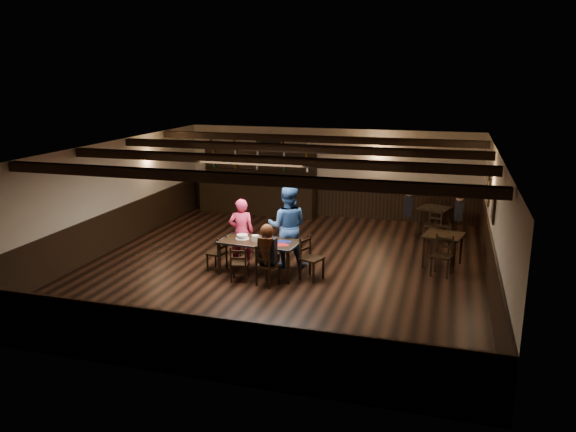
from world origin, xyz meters
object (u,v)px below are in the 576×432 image
(man_blue, at_px, (287,227))
(cake, at_px, (242,237))
(dining_table, at_px, (260,244))
(chair_near_right, at_px, (265,263))
(bar_counter, at_px, (258,190))
(chair_near_left, at_px, (239,261))
(woman_pink, at_px, (241,232))

(man_blue, height_order, cake, man_blue)
(dining_table, bearing_deg, chair_near_right, -62.54)
(dining_table, relative_size, bar_counter, 0.46)
(man_blue, bearing_deg, cake, 25.89)
(man_blue, relative_size, cake, 6.19)
(chair_near_left, height_order, cake, cake)
(chair_near_left, relative_size, man_blue, 0.41)
(chair_near_right, relative_size, woman_pink, 0.55)
(dining_table, relative_size, woman_pink, 1.16)
(chair_near_right, relative_size, cake, 2.83)
(chair_near_right, bearing_deg, man_blue, 86.70)
(woman_pink, height_order, bar_counter, bar_counter)
(bar_counter, bearing_deg, cake, -74.35)
(man_blue, bearing_deg, chair_near_left, 52.09)
(dining_table, distance_m, chair_near_right, 0.81)
(man_blue, distance_m, cake, 1.07)
(man_blue, xyz_separation_m, bar_counter, (-2.33, 4.61, -0.21))
(cake, distance_m, bar_counter, 5.42)
(chair_near_left, xyz_separation_m, chair_near_right, (0.62, -0.09, 0.05))
(chair_near_left, bearing_deg, chair_near_right, -8.10)
(dining_table, height_order, chair_near_right, chair_near_right)
(chair_near_right, xyz_separation_m, bar_counter, (-2.25, 5.97, 0.22))
(dining_table, bearing_deg, woman_pink, 143.51)
(chair_near_left, xyz_separation_m, woman_pink, (-0.34, 1.05, 0.33))
(woman_pink, distance_m, bar_counter, 4.99)
(woman_pink, relative_size, man_blue, 0.83)
(chair_near_right, distance_m, woman_pink, 1.52)
(chair_near_right, height_order, woman_pink, woman_pink)
(bar_counter, bearing_deg, chair_near_left, -74.50)
(man_blue, xyz_separation_m, cake, (-0.87, -0.61, -0.14))
(dining_table, distance_m, bar_counter, 5.59)
(chair_near_left, height_order, woman_pink, woman_pink)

